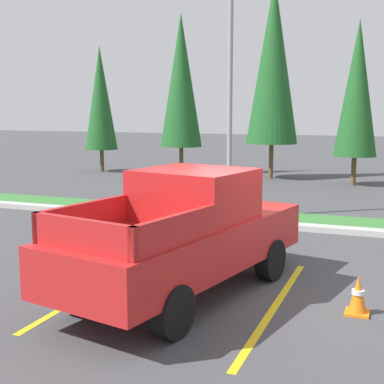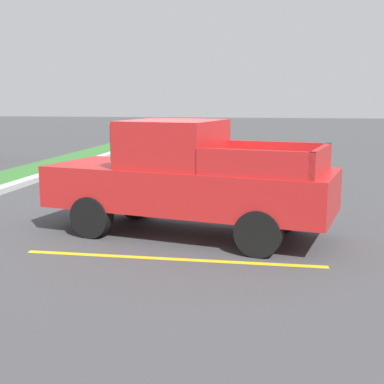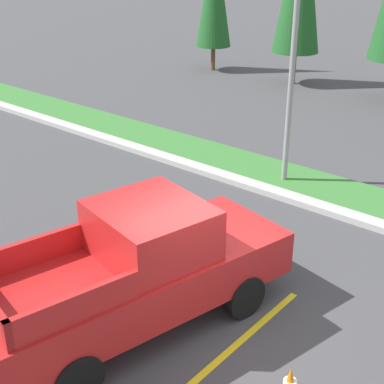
% 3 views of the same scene
% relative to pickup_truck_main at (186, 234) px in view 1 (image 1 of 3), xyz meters
% --- Properties ---
extents(ground_plane, '(120.00, 120.00, 0.00)m').
position_rel_pickup_truck_main_xyz_m(ground_plane, '(0.92, 0.70, -1.04)').
color(ground_plane, '#424244').
extents(parking_line_near, '(0.12, 4.80, 0.01)m').
position_rel_pickup_truck_main_xyz_m(parking_line_near, '(-1.56, -0.05, -1.04)').
color(parking_line_near, yellow).
rests_on(parking_line_near, ground).
extents(parking_line_far, '(0.12, 4.80, 0.01)m').
position_rel_pickup_truck_main_xyz_m(parking_line_far, '(1.54, -0.05, -1.04)').
color(parking_line_far, yellow).
rests_on(parking_line_far, ground).
extents(curb_strip, '(56.00, 0.40, 0.15)m').
position_rel_pickup_truck_main_xyz_m(curb_strip, '(0.92, 5.70, -0.97)').
color(curb_strip, '#B2B2AD').
rests_on(curb_strip, ground).
extents(grass_median, '(56.00, 1.80, 0.06)m').
position_rel_pickup_truck_main_xyz_m(grass_median, '(0.92, 6.80, -1.01)').
color(grass_median, '#387533').
rests_on(grass_median, ground).
extents(pickup_truck_main, '(2.96, 5.50, 2.10)m').
position_rel_pickup_truck_main_xyz_m(pickup_truck_main, '(0.00, 0.00, 0.00)').
color(pickup_truck_main, black).
rests_on(pickup_truck_main, ground).
extents(street_light, '(0.24, 1.49, 6.73)m').
position_rel_pickup_truck_main_xyz_m(street_light, '(-1.28, 6.44, 2.87)').
color(street_light, gray).
rests_on(street_light, ground).
extents(cypress_tree_leftmost, '(1.62, 1.62, 6.25)m').
position_rel_pickup_truck_main_xyz_m(cypress_tree_leftmost, '(-10.88, 15.85, 2.63)').
color(cypress_tree_leftmost, brown).
rests_on(cypress_tree_leftmost, ground).
extents(cypress_tree_left_inner, '(1.97, 1.97, 7.58)m').
position_rel_pickup_truck_main_xyz_m(cypress_tree_left_inner, '(-6.57, 15.95, 3.42)').
color(cypress_tree_left_inner, brown).
rests_on(cypress_tree_left_inner, ground).
extents(cypress_tree_center, '(2.30, 2.30, 8.85)m').
position_rel_pickup_truck_main_xyz_m(cypress_tree_center, '(-2.22, 16.10, 4.17)').
color(cypress_tree_center, brown).
rests_on(cypress_tree_center, ground).
extents(cypress_tree_right_inner, '(1.74, 1.74, 6.71)m').
position_rel_pickup_truck_main_xyz_m(cypress_tree_right_inner, '(1.50, 15.04, 2.91)').
color(cypress_tree_right_inner, brown).
rests_on(cypress_tree_right_inner, ground).
extents(traffic_cone, '(0.36, 0.36, 0.60)m').
position_rel_pickup_truck_main_xyz_m(traffic_cone, '(2.78, 0.08, -0.75)').
color(traffic_cone, orange).
rests_on(traffic_cone, ground).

